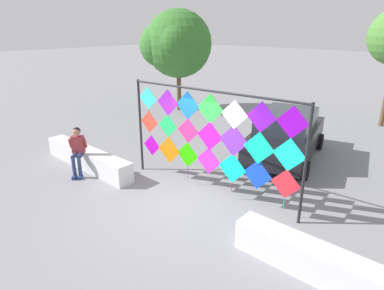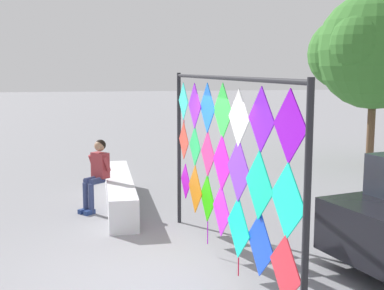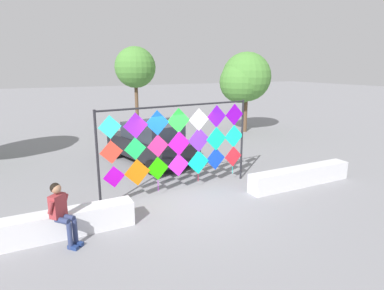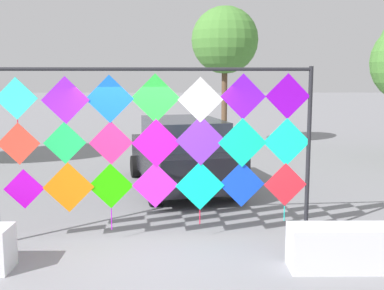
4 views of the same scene
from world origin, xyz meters
TOP-DOWN VIEW (x-y plane):
  - ground at (0.00, 0.00)m, footprint 120.00×120.00m
  - kite_display_rack at (0.07, 1.00)m, footprint 5.09×0.46m
  - parked_car at (0.39, 4.66)m, footprint 2.82×4.58m
  - tree_broadleaf at (1.84, 11.20)m, footprint 2.40×2.40m

SIDE VIEW (x-z plane):
  - ground at x=0.00m, z-range 0.00..0.00m
  - parked_car at x=0.39m, z-range 0.01..1.67m
  - kite_display_rack at x=0.07m, z-range 0.30..3.13m
  - tree_broadleaf at x=1.84m, z-range 1.28..6.35m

